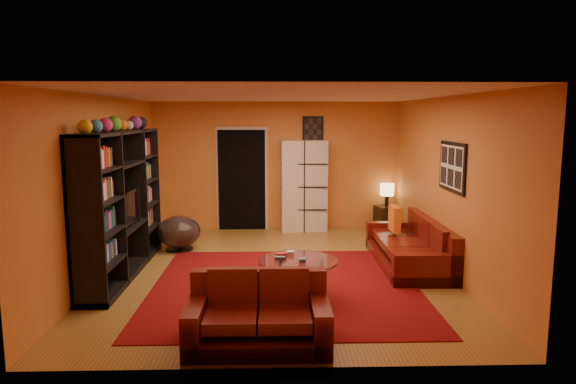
{
  "coord_description": "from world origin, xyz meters",
  "views": [
    {
      "loc": [
        -0.05,
        -7.46,
        2.31
      ],
      "look_at": [
        0.16,
        0.1,
        1.19
      ],
      "focal_mm": 32.0,
      "sensor_mm": 36.0,
      "label": 1
    }
  ],
  "objects_px": {
    "loveseat": "(258,315)",
    "coffee_table": "(298,264)",
    "bowl_chair": "(179,232)",
    "tv": "(124,209)",
    "side_table": "(386,218)",
    "table_lamp": "(387,190)",
    "sofa": "(414,247)",
    "storage_cabinet": "(304,186)",
    "entertainment_unit": "(122,203)"
  },
  "relations": [
    {
      "from": "loveseat",
      "to": "coffee_table",
      "type": "height_order",
      "value": "loveseat"
    },
    {
      "from": "coffee_table",
      "to": "bowl_chair",
      "type": "distance_m",
      "value": 3.16
    },
    {
      "from": "loveseat",
      "to": "coffee_table",
      "type": "distance_m",
      "value": 1.32
    },
    {
      "from": "tv",
      "to": "coffee_table",
      "type": "height_order",
      "value": "tv"
    },
    {
      "from": "side_table",
      "to": "table_lamp",
      "type": "bearing_deg",
      "value": 180.0
    },
    {
      "from": "sofa",
      "to": "side_table",
      "type": "distance_m",
      "value": 2.46
    },
    {
      "from": "sofa",
      "to": "side_table",
      "type": "height_order",
      "value": "sofa"
    },
    {
      "from": "bowl_chair",
      "to": "table_lamp",
      "type": "relative_size",
      "value": 1.61
    },
    {
      "from": "side_table",
      "to": "table_lamp",
      "type": "xyz_separation_m",
      "value": [
        -0.0,
        0.0,
        0.57
      ]
    },
    {
      "from": "loveseat",
      "to": "bowl_chair",
      "type": "bearing_deg",
      "value": 21.83
    },
    {
      "from": "loveseat",
      "to": "table_lamp",
      "type": "relative_size",
      "value": 3.12
    },
    {
      "from": "tv",
      "to": "coffee_table",
      "type": "relative_size",
      "value": 0.89
    },
    {
      "from": "side_table",
      "to": "sofa",
      "type": "bearing_deg",
      "value": -92.49
    },
    {
      "from": "loveseat",
      "to": "sofa",
      "type": "bearing_deg",
      "value": -40.9
    },
    {
      "from": "sofa",
      "to": "table_lamp",
      "type": "bearing_deg",
      "value": 88.35
    },
    {
      "from": "loveseat",
      "to": "side_table",
      "type": "distance_m",
      "value": 5.72
    },
    {
      "from": "tv",
      "to": "coffee_table",
      "type": "bearing_deg",
      "value": -114.53
    },
    {
      "from": "storage_cabinet",
      "to": "table_lamp",
      "type": "xyz_separation_m",
      "value": [
        1.69,
        -0.05,
        -0.09
      ]
    },
    {
      "from": "tv",
      "to": "loveseat",
      "type": "distance_m",
      "value": 3.17
    },
    {
      "from": "side_table",
      "to": "bowl_chair",
      "type": "bearing_deg",
      "value": -159.67
    },
    {
      "from": "coffee_table",
      "to": "storage_cabinet",
      "type": "bearing_deg",
      "value": 85.64
    },
    {
      "from": "entertainment_unit",
      "to": "tv",
      "type": "distance_m",
      "value": 0.11
    },
    {
      "from": "tv",
      "to": "table_lamp",
      "type": "relative_size",
      "value": 1.94
    },
    {
      "from": "coffee_table",
      "to": "storage_cabinet",
      "type": "height_order",
      "value": "storage_cabinet"
    },
    {
      "from": "loveseat",
      "to": "coffee_table",
      "type": "xyz_separation_m",
      "value": [
        0.47,
        1.22,
        0.18
      ]
    },
    {
      "from": "storage_cabinet",
      "to": "side_table",
      "type": "relative_size",
      "value": 3.67
    },
    {
      "from": "side_table",
      "to": "loveseat",
      "type": "bearing_deg",
      "value": -115.45
    },
    {
      "from": "storage_cabinet",
      "to": "table_lamp",
      "type": "distance_m",
      "value": 1.69
    },
    {
      "from": "coffee_table",
      "to": "bowl_chair",
      "type": "height_order",
      "value": "bowl_chair"
    },
    {
      "from": "tv",
      "to": "coffee_table",
      "type": "distance_m",
      "value": 2.77
    },
    {
      "from": "storage_cabinet",
      "to": "bowl_chair",
      "type": "relative_size",
      "value": 2.47
    },
    {
      "from": "storage_cabinet",
      "to": "entertainment_unit",
      "type": "bearing_deg",
      "value": -139.47
    },
    {
      "from": "loveseat",
      "to": "side_table",
      "type": "xyz_separation_m",
      "value": [
        2.46,
        5.17,
        -0.04
      ]
    },
    {
      "from": "loveseat",
      "to": "side_table",
      "type": "bearing_deg",
      "value": -25.42
    },
    {
      "from": "bowl_chair",
      "to": "storage_cabinet",
      "type": "bearing_deg",
      "value": 33.82
    },
    {
      "from": "entertainment_unit",
      "to": "loveseat",
      "type": "bearing_deg",
      "value": -49.56
    },
    {
      "from": "storage_cabinet",
      "to": "bowl_chair",
      "type": "distance_m",
      "value": 2.78
    },
    {
      "from": "entertainment_unit",
      "to": "tv",
      "type": "relative_size",
      "value": 3.35
    },
    {
      "from": "bowl_chair",
      "to": "side_table",
      "type": "distance_m",
      "value": 4.21
    },
    {
      "from": "sofa",
      "to": "bowl_chair",
      "type": "xyz_separation_m",
      "value": [
        -3.84,
        0.99,
        0.04
      ]
    },
    {
      "from": "loveseat",
      "to": "side_table",
      "type": "height_order",
      "value": "loveseat"
    },
    {
      "from": "storage_cabinet",
      "to": "side_table",
      "type": "distance_m",
      "value": 1.82
    },
    {
      "from": "coffee_table",
      "to": "storage_cabinet",
      "type": "relative_size",
      "value": 0.55
    },
    {
      "from": "tv",
      "to": "sofa",
      "type": "height_order",
      "value": "tv"
    },
    {
      "from": "sofa",
      "to": "side_table",
      "type": "relative_size",
      "value": 4.65
    },
    {
      "from": "entertainment_unit",
      "to": "sofa",
      "type": "height_order",
      "value": "entertainment_unit"
    },
    {
      "from": "coffee_table",
      "to": "storage_cabinet",
      "type": "xyz_separation_m",
      "value": [
        0.3,
        4.0,
        0.45
      ]
    },
    {
      "from": "tv",
      "to": "sofa",
      "type": "distance_m",
      "value": 4.43
    },
    {
      "from": "coffee_table",
      "to": "table_lamp",
      "type": "height_order",
      "value": "table_lamp"
    },
    {
      "from": "table_lamp",
      "to": "coffee_table",
      "type": "bearing_deg",
      "value": -116.8
    }
  ]
}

